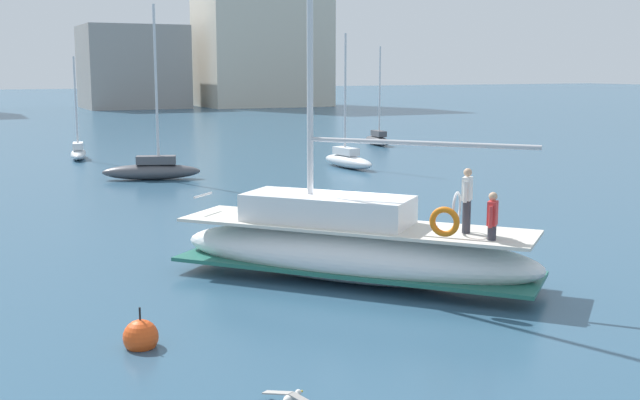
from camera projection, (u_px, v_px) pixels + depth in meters
ground_plane at (349, 268)px, 21.77m from camera, size 400.00×400.00×0.00m
main_sailboat at (351, 246)px, 20.35m from camera, size 8.19×8.76×13.03m
moored_sloop_near at (152, 168)px, 38.91m from camera, size 4.84×2.47×8.39m
moored_sloop_far at (78, 152)px, 47.68m from camera, size 1.54×3.85×6.06m
moored_cutter_left at (378, 138)px, 56.30m from camera, size 1.43×4.03×6.87m
moored_ketch_distant at (348, 159)px, 43.48m from camera, size 1.45×4.45×7.23m
seagull at (292, 397)px, 12.83m from camera, size 0.66×1.05×0.17m
mooring_buoy at (141, 337)px, 15.55m from camera, size 0.69×0.69×0.95m
waterfront_buildings at (47, 29)px, 101.55m from camera, size 77.96×16.38×25.67m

